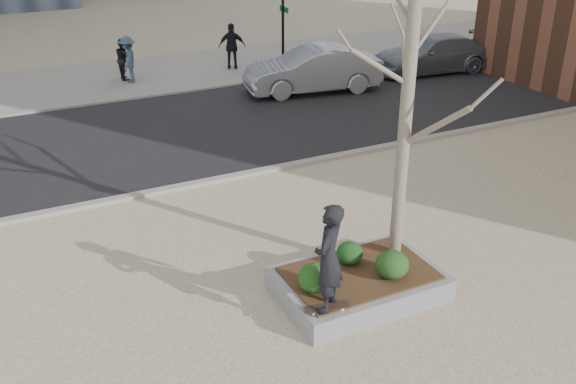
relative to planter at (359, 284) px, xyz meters
name	(u,v)px	position (x,y,z in m)	size (l,w,h in m)	color
ground	(312,308)	(-1.00, 0.00, -0.23)	(120.00, 120.00, 0.00)	#C1B48E
street	(159,135)	(-1.00, 10.00, -0.21)	(60.00, 8.00, 0.02)	black
far_sidewalk	(110,79)	(-1.00, 17.00, -0.21)	(60.00, 6.00, 0.02)	gray
planter	(359,284)	(0.00, 0.00, 0.00)	(3.00, 2.00, 0.45)	gray
planter_mulch	(359,273)	(0.00, 0.00, 0.25)	(2.70, 1.70, 0.04)	#382314
sycamore_tree	(408,90)	(1.00, 0.30, 3.56)	(2.80, 2.80, 6.60)	gray
shrub_left	(315,278)	(-1.02, -0.14, 0.53)	(0.62, 0.62, 0.52)	#173E14
shrub_middle	(350,253)	(0.00, 0.37, 0.48)	(0.51, 0.51, 0.44)	#103414
shrub_right	(392,265)	(0.45, -0.39, 0.53)	(0.62, 0.62, 0.52)	#133C16
skateboard	(327,309)	(-1.10, -0.72, 0.26)	(0.78, 0.20, 0.07)	black
skateboarder	(329,258)	(-1.10, -0.72, 1.27)	(0.71, 0.47, 1.95)	black
car_silver	(313,70)	(5.43, 11.94, 0.62)	(1.74, 4.99, 1.64)	gray
car_third	(432,54)	(11.13, 12.25, 0.53)	(2.06, 5.07, 1.47)	slate
pedestrian_a	(124,59)	(-0.42, 16.70, 0.61)	(0.78, 0.61, 1.61)	black
pedestrian_b	(128,59)	(-0.37, 16.20, 0.69)	(1.15, 0.66, 1.78)	#364E62
pedestrian_c	(232,46)	(3.97, 16.28, 0.74)	(1.10, 0.46, 1.88)	black
traffic_light_far	(283,19)	(5.50, 14.60, 2.02)	(0.60, 2.48, 4.50)	black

